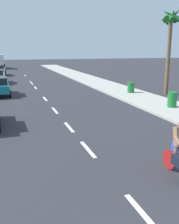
# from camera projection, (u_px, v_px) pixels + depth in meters

# --- Properties ---
(ground_plane) EXTENTS (160.00, 160.00, 0.00)m
(ground_plane) POSITION_uv_depth(u_px,v_px,m) (43.00, 97.00, 21.67)
(ground_plane) COLOR #2D2D33
(sidewalk_strip) EXTENTS (3.60, 80.00, 0.14)m
(sidewalk_strip) POSITION_uv_depth(u_px,v_px,m) (115.00, 89.00, 25.70)
(sidewalk_strip) COLOR #B2ADA3
(sidewalk_strip) RESTS_ON ground
(lane_stripe_1) EXTENTS (0.16, 1.80, 0.01)m
(lane_stripe_1) POSITION_uv_depth(u_px,v_px,m) (143.00, 214.00, 6.33)
(lane_stripe_1) COLOR white
(lane_stripe_1) RESTS_ON ground
(lane_stripe_2) EXTENTS (0.16, 1.80, 0.01)m
(lane_stripe_2) POSITION_uv_depth(u_px,v_px,m) (88.00, 149.00, 10.41)
(lane_stripe_2) COLOR white
(lane_stripe_2) RESTS_ON ground
(lane_stripe_3) EXTENTS (0.16, 1.80, 0.01)m
(lane_stripe_3) POSITION_uv_depth(u_px,v_px,m) (69.00, 127.00, 13.35)
(lane_stripe_3) COLOR white
(lane_stripe_3) RESTS_ON ground
(lane_stripe_4) EXTENTS (0.16, 1.80, 0.01)m
(lane_stripe_4) POSITION_uv_depth(u_px,v_px,m) (55.00, 110.00, 16.96)
(lane_stripe_4) COLOR white
(lane_stripe_4) RESTS_ON ground
(lane_stripe_5) EXTENTS (0.16, 1.80, 0.01)m
(lane_stripe_5) POSITION_uv_depth(u_px,v_px,m) (45.00, 99.00, 20.89)
(lane_stripe_5) COLOR white
(lane_stripe_5) RESTS_ON ground
(lane_stripe_6) EXTENTS (0.16, 1.80, 0.01)m
(lane_stripe_6) POSITION_uv_depth(u_px,v_px,m) (36.00, 88.00, 26.83)
(lane_stripe_6) COLOR white
(lane_stripe_6) RESTS_ON ground
(lane_stripe_7) EXTENTS (0.16, 1.80, 0.01)m
(lane_stripe_7) POSITION_uv_depth(u_px,v_px,m) (32.00, 83.00, 30.17)
(lane_stripe_7) COLOR white
(lane_stripe_7) RESTS_ON ground
(lane_stripe_8) EXTENTS (0.16, 1.80, 0.01)m
(lane_stripe_8) POSITION_uv_depth(u_px,v_px,m) (31.00, 82.00, 31.52)
(lane_stripe_8) COLOR white
(lane_stripe_8) RESTS_ON ground
(lane_stripe_9) EXTENTS (0.16, 1.80, 0.01)m
(lane_stripe_9) POSITION_uv_depth(u_px,v_px,m) (25.00, 76.00, 38.98)
(lane_stripe_9) COLOR white
(lane_stripe_9) RESTS_ON ground
(cyclist) EXTENTS (0.62, 1.71, 1.82)m
(cyclist) POSITION_uv_depth(u_px,v_px,m) (179.00, 152.00, 8.01)
(cyclist) COLOR black
(cyclist) RESTS_ON ground
(palm_tree_mid) EXTENTS (1.77, 1.85, 7.24)m
(palm_tree_mid) POSITION_uv_depth(u_px,v_px,m) (170.00, 27.00, 21.71)
(palm_tree_mid) COLOR brown
(palm_tree_mid) RESTS_ON ground
(trash_bin_near) EXTENTS (0.60, 0.60, 1.00)m
(trash_bin_near) POSITION_uv_depth(u_px,v_px,m) (172.00, 100.00, 17.23)
(trash_bin_near) COLOR #19722D
(trash_bin_near) RESTS_ON sidewalk_strip
(trash_bin_far) EXTENTS (0.60, 0.60, 0.91)m
(trash_bin_far) POSITION_uv_depth(u_px,v_px,m) (131.00, 87.00, 23.00)
(trash_bin_far) COLOR #19722D
(trash_bin_far) RESTS_ON sidewalk_strip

